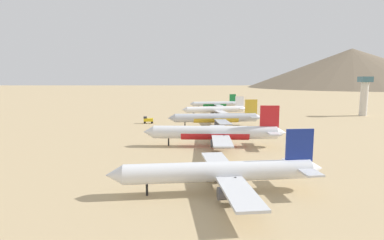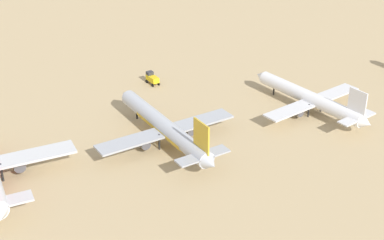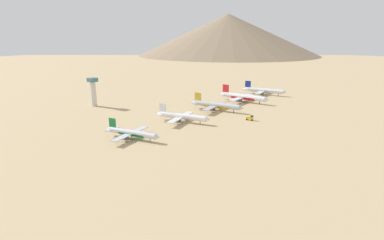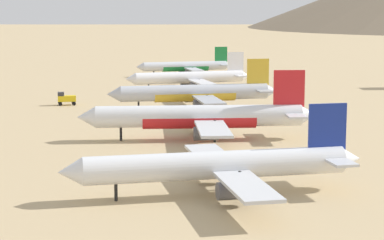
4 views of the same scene
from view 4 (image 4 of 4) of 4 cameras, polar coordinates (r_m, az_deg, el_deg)
name	(u,v)px [view 4 (image 4 of 4)]	position (r m, az deg, el deg)	size (l,w,h in m)	color
ground_plane	(191,109)	(206.51, -0.11, 0.87)	(1800.00, 1800.00, 0.00)	tan
parked_jet_0	(186,66)	(299.91, -0.47, 4.22)	(40.50, 33.16, 11.73)	silver
parked_jet_1	(191,78)	(250.69, -0.09, 3.33)	(44.08, 36.16, 12.81)	white
parked_jet_2	(196,93)	(204.83, 0.32, 2.12)	(48.90, 39.89, 14.11)	#B2B7C1
parked_jet_3	(201,117)	(159.64, 0.72, 0.25)	(52.75, 42.72, 15.25)	silver
parked_jet_4	(220,166)	(113.82, 2.20, -3.59)	(48.50, 39.62, 14.01)	silver
service_truck	(66,98)	(217.17, -9.84, 1.70)	(5.49, 3.39, 3.90)	yellow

